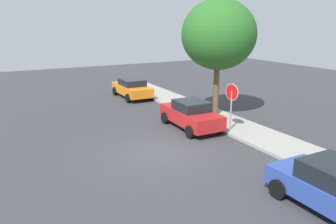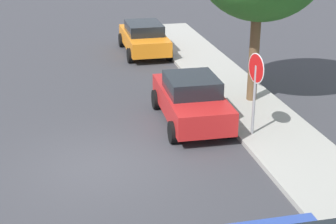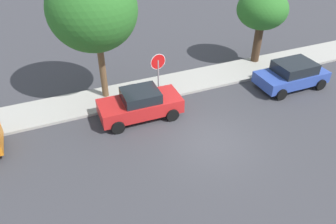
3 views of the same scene
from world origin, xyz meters
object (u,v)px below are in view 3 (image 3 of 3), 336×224
at_px(parked_car_blue, 292,74).
at_px(street_tree_mid_block, 92,10).
at_px(parked_car_red, 140,104).
at_px(street_tree_near_corner, 262,10).
at_px(stop_sign, 158,68).

relative_size(parked_car_blue, street_tree_mid_block, 0.59).
relative_size(parked_car_red, parked_car_blue, 1.01).
relative_size(parked_car_red, street_tree_mid_block, 0.60).
bearing_deg(street_tree_near_corner, parked_car_blue, -87.47).
bearing_deg(street_tree_near_corner, street_tree_mid_block, -178.38).
bearing_deg(street_tree_mid_block, street_tree_near_corner, 1.62).
height_order(parked_car_red, street_tree_near_corner, street_tree_near_corner).
distance_m(stop_sign, street_tree_near_corner, 7.54).
distance_m(parked_car_blue, street_tree_near_corner, 4.26).
distance_m(stop_sign, parked_car_red, 2.31).
bearing_deg(stop_sign, street_tree_near_corner, 11.11).
xyz_separation_m(parked_car_blue, street_tree_near_corner, (-0.15, 3.31, 2.68)).
bearing_deg(parked_car_red, street_tree_near_corner, 18.05).
height_order(parked_car_red, parked_car_blue, same).
relative_size(parked_car_blue, street_tree_near_corner, 0.85).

